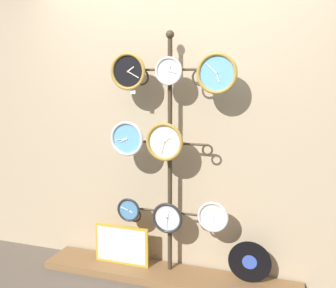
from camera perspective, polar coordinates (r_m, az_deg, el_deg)
shop_wall at (r=3.32m, az=1.16°, el=4.71°), size 4.40×0.04×2.80m
low_shelf at (r=3.51m, az=-0.05°, el=-18.51°), size 2.20×0.36×0.06m
display_stand at (r=3.31m, az=0.28°, el=-8.01°), size 0.79×0.40×2.05m
clock_top_left at (r=3.19m, az=-5.82°, el=10.44°), size 0.30×0.04×0.30m
clock_top_center at (r=3.08m, az=0.11°, el=10.56°), size 0.22×0.04×0.22m
clock_top_right at (r=2.97m, az=7.11°, el=10.15°), size 0.31×0.04×0.31m
clock_middle_left at (r=3.20m, az=-5.97°, el=0.79°), size 0.29×0.04×0.29m
clock_middle_center at (r=3.09m, az=-0.50°, el=0.32°), size 0.31×0.04×0.31m
clock_bottom_left at (r=3.40m, az=-5.72°, el=-9.48°), size 0.20×0.04×0.20m
clock_bottom_center at (r=3.26m, az=-0.08°, el=-10.67°), size 0.26×0.04×0.26m
clock_bottom_right at (r=3.17m, az=6.54°, el=-10.45°), size 0.25×0.04×0.25m
vinyl_record at (r=3.33m, az=11.75°, el=-16.42°), size 0.34×0.01×0.34m
picture_frame at (r=3.58m, az=-6.76°, el=-14.35°), size 0.50×0.02×0.35m
price_tag_upper at (r=3.17m, az=-5.09°, el=7.52°), size 0.04×0.00×0.03m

